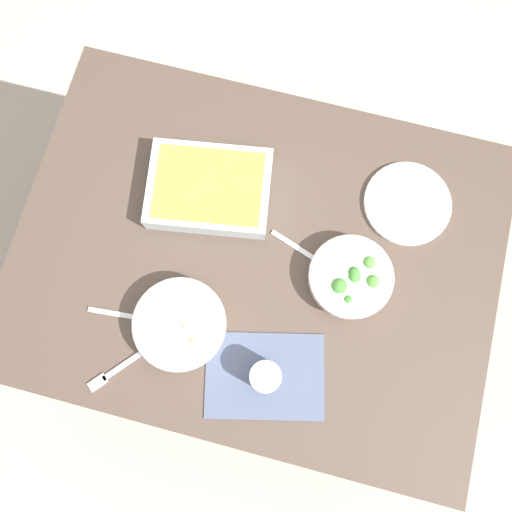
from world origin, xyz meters
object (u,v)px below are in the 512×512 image
Objects in this scene: drink_cup at (265,376)px; fork_on_table at (117,370)px; baking_dish at (209,188)px; spoon_by_broccoli at (310,256)px; side_plate at (407,204)px; broccoli_bowl at (350,278)px; stew_bowl at (180,324)px; spoon_by_stew at (134,317)px.

drink_cup reaches higher than fork_on_table.
baking_dish is 1.93× the size of spoon_by_broccoli.
drink_cup reaches higher than side_plate.
broccoli_bowl is 0.41m from baking_dish.
spoon_by_broccoli is (-0.21, -0.19, -0.00)m from side_plate.
stew_bowl is at bearing 163.91° from drink_cup.
broccoli_bowl is 1.19× the size of spoon_by_broccoli.
broccoli_bowl is 0.11m from spoon_by_broccoli.
drink_cup is (0.25, -0.40, 0.00)m from baking_dish.
broccoli_bowl is 0.62× the size of baking_dish.
side_plate is (0.24, 0.50, -0.03)m from drink_cup.
drink_cup is (-0.14, -0.27, 0.01)m from broccoli_bowl.
baking_dish reaches higher than side_plate.
fork_on_table is (-0.09, -0.48, -0.03)m from baking_dish.
broccoli_bowl is 0.53m from spoon_by_stew.
drink_cup is at bearing 12.26° from fork_on_table.
fork_on_table is (-0.48, -0.35, -0.03)m from broccoli_bowl.
drink_cup is 0.39× the size of side_plate.
fork_on_table is (-0.34, -0.07, -0.04)m from drink_cup.
baking_dish is at bearing 94.11° from stew_bowl.
side_plate is at bearing 11.10° from baking_dish.
broccoli_bowl is 1.40× the size of fork_on_table.
spoon_by_broccoli is (-0.10, 0.04, -0.03)m from broccoli_bowl.
drink_cup is (0.22, -0.06, 0.01)m from stew_bowl.
broccoli_bowl reaches higher than stew_bowl.
side_plate is 1.28× the size of spoon_by_broccoli.
broccoli_bowl is 0.31m from drink_cup.
baking_dish is 0.36m from spoon_by_stew.
broccoli_bowl reaches higher than fork_on_table.
spoon_by_broccoli is at bearing 83.02° from drink_cup.
baking_dish reaches higher than spoon_by_stew.
broccoli_bowl reaches higher than spoon_by_stew.
drink_cup reaches higher than stew_bowl.
baking_dish is at bearing 161.10° from broccoli_bowl.
spoon_by_stew is at bearing -155.66° from broccoli_bowl.
stew_bowl is 2.58× the size of drink_cup.
stew_bowl is at bearing -136.87° from side_plate.
stew_bowl is 0.64m from side_plate.
spoon_by_broccoli is (0.26, 0.24, -0.03)m from stew_bowl.
drink_cup is at bearing -9.08° from spoon_by_stew.
spoon_by_stew is at bearing -104.87° from baking_dish.
spoon_by_broccoli is (0.38, 0.25, 0.00)m from spoon_by_stew.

